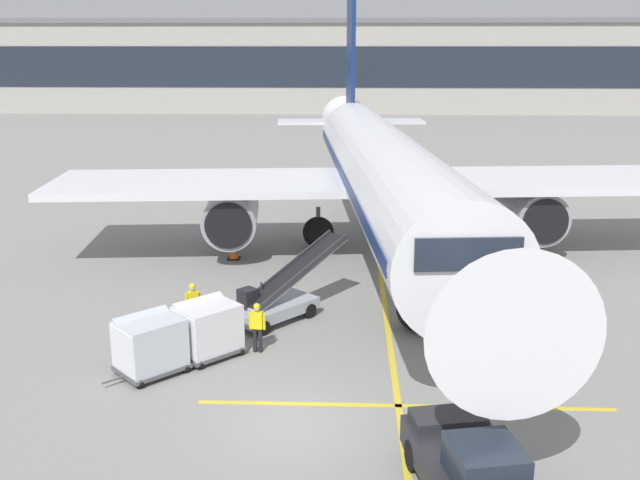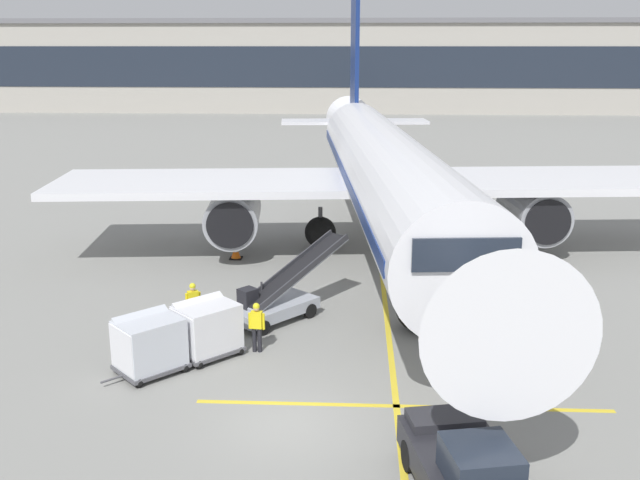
# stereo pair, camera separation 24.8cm
# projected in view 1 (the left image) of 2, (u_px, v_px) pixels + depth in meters

# --- Properties ---
(ground_plane) EXTENTS (600.00, 600.00, 0.00)m
(ground_plane) POSITION_uv_depth(u_px,v_px,m) (292.00, 425.00, 19.63)
(ground_plane) COLOR gray
(parked_airplane) EXTENTS (32.36, 42.67, 14.54)m
(parked_airplane) POSITION_uv_depth(u_px,v_px,m) (382.00, 172.00, 34.98)
(parked_airplane) COLOR white
(parked_airplane) RESTS_ON ground
(belt_loader) EXTENTS (4.51, 4.86, 2.81)m
(belt_loader) POSITION_uv_depth(u_px,v_px,m) (278.00, 298.00, 26.96)
(belt_loader) COLOR #A3A8B2
(belt_loader) RESTS_ON ground
(baggage_cart_lead) EXTENTS (2.55, 2.54, 1.91)m
(baggage_cart_lead) POSITION_uv_depth(u_px,v_px,m) (207.00, 327.00, 23.74)
(baggage_cart_lead) COLOR #515156
(baggage_cart_lead) RESTS_ON ground
(baggage_cart_second) EXTENTS (2.55, 2.54, 1.91)m
(baggage_cart_second) POSITION_uv_depth(u_px,v_px,m) (149.00, 343.00, 22.47)
(baggage_cart_second) COLOR #515156
(baggage_cart_second) RESTS_ON ground
(pushback_tug) EXTENTS (2.92, 4.72, 1.83)m
(pushback_tug) POSITION_uv_depth(u_px,v_px,m) (472.00, 469.00, 16.14)
(pushback_tug) COLOR #232328
(pushback_tug) RESTS_ON ground
(ground_crew_by_loader) EXTENTS (0.52, 0.39, 1.74)m
(ground_crew_by_loader) POSITION_uv_depth(u_px,v_px,m) (193.00, 303.00, 25.98)
(ground_crew_by_loader) COLOR #514C42
(ground_crew_by_loader) RESTS_ON ground
(ground_crew_by_carts) EXTENTS (0.57, 0.29, 1.74)m
(ground_crew_by_carts) POSITION_uv_depth(u_px,v_px,m) (257.00, 324.00, 24.02)
(ground_crew_by_carts) COLOR black
(ground_crew_by_carts) RESTS_ON ground
(safety_cone_engine_keepout) EXTENTS (0.59, 0.59, 0.68)m
(safety_cone_engine_keepout) POSITION_uv_depth(u_px,v_px,m) (234.00, 252.00, 34.69)
(safety_cone_engine_keepout) COLOR black
(safety_cone_engine_keepout) RESTS_ON ground
(apron_guidance_line_lead_in) EXTENTS (0.20, 110.00, 0.01)m
(apron_guidance_line_lead_in) POSITION_uv_depth(u_px,v_px,m) (378.00, 255.00, 35.36)
(apron_guidance_line_lead_in) COLOR yellow
(apron_guidance_line_lead_in) RESTS_ON ground
(apron_guidance_line_stop_bar) EXTENTS (12.00, 0.20, 0.01)m
(apron_guidance_line_stop_bar) POSITION_uv_depth(u_px,v_px,m) (405.00, 406.00, 20.64)
(apron_guidance_line_stop_bar) COLOR yellow
(apron_guidance_line_stop_bar) RESTS_ON ground
(terminal_building) EXTENTS (148.34, 16.41, 13.69)m
(terminal_building) POSITION_uv_depth(u_px,v_px,m) (347.00, 66.00, 112.23)
(terminal_building) COLOR #A8A399
(terminal_building) RESTS_ON ground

